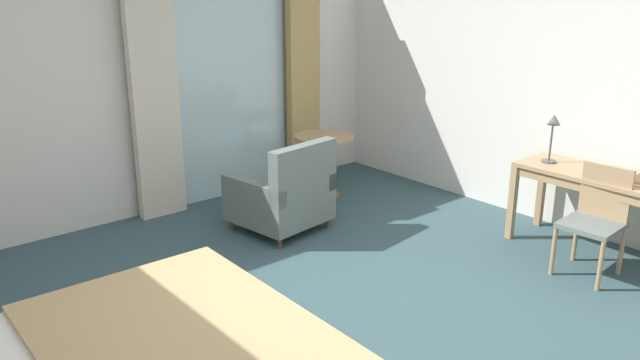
{
  "coord_description": "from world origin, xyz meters",
  "views": [
    {
      "loc": [
        -2.59,
        -2.78,
        2.29
      ],
      "look_at": [
        0.12,
        0.42,
        0.93
      ],
      "focal_mm": 35.26,
      "sensor_mm": 36.0,
      "label": 1
    }
  ],
  "objects_px": {
    "armchair_by_window": "(284,196)",
    "round_cafe_table": "(324,152)",
    "desk_chair": "(596,215)",
    "desk_lamp": "(553,129)",
    "writing_desk": "(607,185)"
  },
  "relations": [
    {
      "from": "writing_desk",
      "to": "armchair_by_window",
      "type": "height_order",
      "value": "armchair_by_window"
    },
    {
      "from": "writing_desk",
      "to": "desk_lamp",
      "type": "distance_m",
      "value": 0.64
    },
    {
      "from": "desk_lamp",
      "to": "round_cafe_table",
      "type": "height_order",
      "value": "desk_lamp"
    },
    {
      "from": "round_cafe_table",
      "to": "armchair_by_window",
      "type": "bearing_deg",
      "value": -151.81
    },
    {
      "from": "desk_lamp",
      "to": "round_cafe_table",
      "type": "distance_m",
      "value": 2.38
    },
    {
      "from": "desk_chair",
      "to": "armchair_by_window",
      "type": "height_order",
      "value": "armchair_by_window"
    },
    {
      "from": "writing_desk",
      "to": "desk_chair",
      "type": "height_order",
      "value": "desk_chair"
    },
    {
      "from": "desk_chair",
      "to": "desk_lamp",
      "type": "xyz_separation_m",
      "value": [
        0.26,
        0.6,
        0.55
      ]
    },
    {
      "from": "writing_desk",
      "to": "round_cafe_table",
      "type": "height_order",
      "value": "writing_desk"
    },
    {
      "from": "desk_chair",
      "to": "writing_desk",
      "type": "bearing_deg",
      "value": 17.38
    },
    {
      "from": "desk_lamp",
      "to": "armchair_by_window",
      "type": "distance_m",
      "value": 2.46
    },
    {
      "from": "writing_desk",
      "to": "desk_chair",
      "type": "relative_size",
      "value": 1.7
    },
    {
      "from": "armchair_by_window",
      "to": "round_cafe_table",
      "type": "height_order",
      "value": "armchair_by_window"
    },
    {
      "from": "armchair_by_window",
      "to": "round_cafe_table",
      "type": "xyz_separation_m",
      "value": [
        0.92,
        0.49,
        0.16
      ]
    },
    {
      "from": "writing_desk",
      "to": "round_cafe_table",
      "type": "xyz_separation_m",
      "value": [
        -0.79,
        2.69,
        -0.13
      ]
    }
  ]
}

